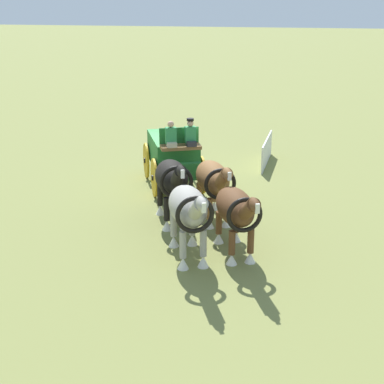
{
  "coord_description": "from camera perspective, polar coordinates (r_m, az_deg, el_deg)",
  "views": [
    {
      "loc": [
        19.8,
        4.76,
        6.78
      ],
      "look_at": [
        4.07,
        1.56,
        1.2
      ],
      "focal_mm": 53.2,
      "sensor_mm": 36.0,
      "label": 1
    }
  ],
  "objects": [
    {
      "name": "draft_horse_rear_off",
      "position": [
        17.41,
        -2.0,
        1.23
      ],
      "size": [
        2.88,
        1.7,
        2.3
      ],
      "color": "black",
      "rests_on": "ground"
    },
    {
      "name": "draft_horse_rear_near",
      "position": [
        17.68,
        2.17,
        1.19
      ],
      "size": [
        3.1,
        1.77,
        2.19
      ],
      "color": "brown",
      "rests_on": "ground"
    },
    {
      "name": "draft_horse_lead_off",
      "position": [
        15.0,
        -0.33,
        -1.77
      ],
      "size": [
        2.98,
        1.73,
        2.3
      ],
      "color": "#9E998E",
      "rests_on": "ground"
    },
    {
      "name": "ground_plane",
      "position": [
        21.46,
        -1.91,
        0.75
      ],
      "size": [
        220.0,
        220.0,
        0.0
      ],
      "primitive_type": "plane",
      "color": "olive"
    },
    {
      "name": "sponsor_banner",
      "position": [
        24.19,
        7.5,
        4.09
      ],
      "size": [
        3.2,
        0.19,
        1.1
      ],
      "primitive_type": "cube",
      "rotation": [
        0.0,
        0.0,
        -0.04
      ],
      "color": "silver",
      "rests_on": "ground"
    },
    {
      "name": "draft_horse_lead_near",
      "position": [
        15.32,
        4.45,
        -1.8
      ],
      "size": [
        2.95,
        1.7,
        2.18
      ],
      "color": "brown",
      "rests_on": "ground"
    },
    {
      "name": "show_wagon",
      "position": [
        20.94,
        -1.88,
        3.92
      ],
      "size": [
        5.73,
        3.15,
        2.86
      ],
      "color": "#236B2D",
      "rests_on": "ground"
    }
  ]
}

